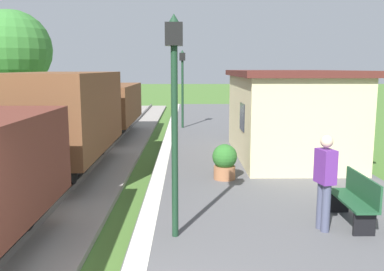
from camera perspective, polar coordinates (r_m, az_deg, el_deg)
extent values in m
cylinder|color=black|center=(9.26, -23.36, -5.16)|extent=(0.20, 0.30, 0.20)
cube|color=brown|center=(12.50, -17.26, 3.14)|extent=(2.50, 5.60, 2.20)
cube|color=black|center=(12.63, -17.06, -1.15)|extent=(2.10, 5.15, 0.50)
cylinder|color=black|center=(14.38, -15.03, -0.86)|extent=(1.56, 0.84, 0.84)
cylinder|color=black|center=(11.01, -19.60, -4.09)|extent=(1.56, 0.84, 0.84)
cylinder|color=black|center=(15.45, -14.02, 0.80)|extent=(0.20, 0.30, 0.20)
cylinder|color=black|center=(9.89, -21.82, -4.18)|extent=(0.20, 0.30, 0.20)
cube|color=brown|center=(18.93, -11.58, 4.35)|extent=(2.50, 5.60, 1.60)
cube|color=black|center=(18.99, -11.52, 2.40)|extent=(2.10, 5.15, 0.50)
cylinder|color=black|center=(20.77, -10.59, 2.30)|extent=(1.56, 0.84, 0.84)
cylinder|color=black|center=(17.28, -12.59, 0.87)|extent=(1.56, 0.84, 0.84)
cylinder|color=black|center=(21.88, -10.09, 3.31)|extent=(0.20, 0.30, 0.20)
cylinder|color=black|center=(16.12, -13.46, 1.16)|extent=(0.20, 0.30, 0.20)
cube|color=beige|center=(13.83, 12.86, 2.48)|extent=(3.20, 5.50, 2.60)
cube|color=#51231E|center=(13.74, 13.07, 8.25)|extent=(3.50, 5.80, 0.18)
cube|color=black|center=(12.44, 6.84, 2.53)|extent=(0.03, 0.90, 0.80)
cube|color=#1E4C2D|center=(8.36, 20.85, -8.22)|extent=(0.42, 1.50, 0.04)
cube|color=#1E4C2D|center=(8.36, 22.17, -6.54)|extent=(0.04, 1.50, 0.45)
cube|color=black|center=(7.91, 22.37, -11.06)|extent=(0.38, 0.06, 0.42)
cube|color=black|center=(8.96, 19.36, -8.51)|extent=(0.38, 0.06, 0.42)
cylinder|color=#474C66|center=(7.80, 17.74, -9.37)|extent=(0.15, 0.15, 0.86)
cylinder|color=#474C66|center=(7.93, 17.12, -9.04)|extent=(0.15, 0.15, 0.86)
cube|color=#662D8C|center=(7.67, 17.69, -4.01)|extent=(0.32, 0.43, 0.60)
sphere|color=beige|center=(7.58, 17.85, -0.77)|extent=(0.22, 0.22, 0.22)
cylinder|color=#9E6642|center=(10.96, 4.44, -5.03)|extent=(0.56, 0.56, 0.34)
sphere|color=#2D6B28|center=(10.86, 4.46, -2.86)|extent=(0.64, 0.64, 0.64)
cylinder|color=#193823|center=(6.96, -2.36, -1.20)|extent=(0.11, 0.11, 3.20)
cube|color=black|center=(6.86, -2.46, 13.58)|extent=(0.28, 0.28, 0.36)
sphere|color=#F2E5BF|center=(6.86, -2.46, 13.58)|extent=(0.20, 0.20, 0.20)
cone|color=#193823|center=(6.89, -2.48, 15.57)|extent=(0.20, 0.20, 0.16)
cylinder|color=#193823|center=(20.16, -1.30, 5.59)|extent=(0.11, 0.11, 3.20)
cube|color=black|center=(20.13, -1.32, 10.65)|extent=(0.28, 0.28, 0.36)
sphere|color=#F2E5BF|center=(20.13, -1.32, 10.65)|extent=(0.20, 0.20, 0.20)
cone|color=#193823|center=(20.13, -1.32, 11.33)|extent=(0.20, 0.20, 0.16)
cylinder|color=#4C3823|center=(24.37, -22.86, 4.09)|extent=(0.28, 0.28, 2.52)
sphere|color=#387A33|center=(24.32, -23.27, 10.67)|extent=(4.11, 4.11, 4.11)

